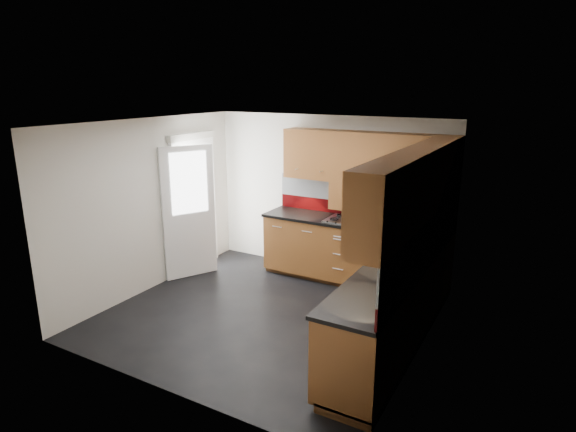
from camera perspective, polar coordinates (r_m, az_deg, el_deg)
The scene contains 14 objects.
room at distance 5.72m, azimuth -2.70°, elevation 1.88°, with size 4.00×3.80×2.64m.
base_cabinets at distance 6.23m, azimuth 9.43°, elevation -7.46°, with size 2.70×3.20×0.95m.
countertop at distance 6.05m, azimuth 9.47°, elevation -3.27°, with size 2.72×3.22×0.04m.
backsplash at distance 6.10m, azimuth 12.27°, elevation -0.41°, with size 2.70×3.20×0.54m.
upper_cabinets at distance 5.84m, azimuth 11.75°, elevation 5.26°, with size 2.50×3.20×0.72m.
extractor_hood at distance 7.00m, azimuth 7.61°, elevation 2.42°, with size 0.60×0.33×0.40m, color brown.
glass_cabinet at distance 5.99m, azimuth 17.00°, elevation 5.41°, with size 0.32×0.80×0.66m.
back_door at distance 7.45m, azimuth -11.25°, elevation 1.09°, with size 0.42×1.19×2.04m.
gas_hob at distance 6.93m, azimuth 7.00°, elevation -0.47°, with size 0.58×0.51×0.05m.
utensil_pot at distance 7.11m, azimuth 7.97°, elevation 0.56°, with size 0.11×0.11×0.40m.
toaster at distance 6.83m, azimuth 10.71°, elevation -0.16°, with size 0.30×0.21×0.20m.
food_processor at distance 6.03m, azimuth 15.02°, elevation -2.08°, with size 0.18×0.18×0.30m.
paper_towel at distance 5.00m, azimuth 12.17°, elevation -5.78°, with size 0.11×0.11×0.24m, color white.
orange_cloth at distance 6.21m, azimuth 15.47°, elevation -2.87°, with size 0.12×0.11×0.01m, color #D64B17.
Camera 1 is at (2.96, -4.71, 2.83)m, focal length 30.00 mm.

